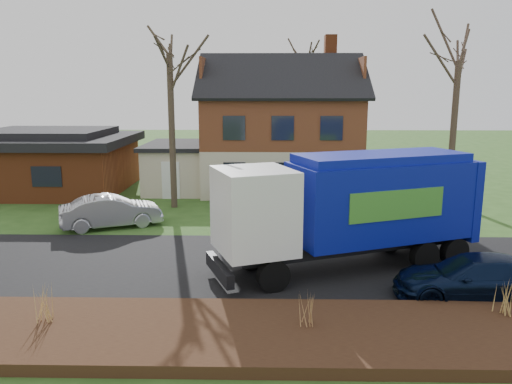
{
  "coord_description": "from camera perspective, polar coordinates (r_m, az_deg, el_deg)",
  "views": [
    {
      "loc": [
        1.13,
        -16.53,
        6.0
      ],
      "look_at": [
        0.73,
        2.5,
        2.09
      ],
      "focal_mm": 35.0,
      "sensor_mm": 36.0,
      "label": 1
    }
  ],
  "objects": [
    {
      "name": "navy_wagon",
      "position": [
        15.95,
        23.64,
        -8.99
      ],
      "size": [
        4.6,
        1.99,
        1.32
      ],
      "primitive_type": "imported",
      "rotation": [
        0.0,
        0.0,
        -1.6
      ],
      "color": "black",
      "rests_on": "ground"
    },
    {
      "name": "grass_clump_east",
      "position": [
        14.57,
        26.58,
        -10.76
      ],
      "size": [
        0.37,
        0.3,
        0.92
      ],
      "color": "tan",
      "rests_on": "mulch_verge"
    },
    {
      "name": "tree_front_east",
      "position": [
        28.51,
        22.36,
        16.1
      ],
      "size": [
        3.83,
        3.83,
        10.65
      ],
      "color": "#46352A",
      "rests_on": "ground"
    },
    {
      "name": "grass_clump_west",
      "position": [
        13.87,
        -23.01,
        -11.56
      ],
      "size": [
        0.35,
        0.29,
        0.92
      ],
      "color": "tan",
      "rests_on": "mulch_verge"
    },
    {
      "name": "garbage_truck",
      "position": [
        17.04,
        11.21,
        -1.32
      ],
      "size": [
        9.39,
        5.55,
        3.91
      ],
      "rotation": [
        0.0,
        0.0,
        0.37
      ],
      "color": "black",
      "rests_on": "ground"
    },
    {
      "name": "road",
      "position": [
        17.62,
        -2.58,
        -8.29
      ],
      "size": [
        80.0,
        7.0,
        0.02
      ],
      "primitive_type": "cube",
      "color": "black",
      "rests_on": "ground"
    },
    {
      "name": "ground",
      "position": [
        17.62,
        -2.58,
        -8.32
      ],
      "size": [
        120.0,
        120.0,
        0.0
      ],
      "primitive_type": "plane",
      "color": "#2B4E1A",
      "rests_on": "ground"
    },
    {
      "name": "tree_front_west",
      "position": [
        25.85,
        -9.97,
        17.74
      ],
      "size": [
        3.61,
        3.61,
        10.73
      ],
      "color": "#423527",
      "rests_on": "ground"
    },
    {
      "name": "silver_sedan",
      "position": [
        23.04,
        -16.23,
        -2.13
      ],
      "size": [
        4.6,
        3.13,
        1.44
      ],
      "primitive_type": "imported",
      "rotation": [
        0.0,
        0.0,
        1.98
      ],
      "color": "#A6A9AE",
      "rests_on": "ground"
    },
    {
      "name": "tree_back",
      "position": [
        37.87,
        5.75,
        15.55
      ],
      "size": [
        3.28,
        3.28,
        10.38
      ],
      "color": "#392D22",
      "rests_on": "ground"
    },
    {
      "name": "main_house",
      "position": [
        30.51,
        1.88,
        7.88
      ],
      "size": [
        12.95,
        8.95,
        9.26
      ],
      "color": "beige",
      "rests_on": "ground"
    },
    {
      "name": "grass_clump_mid",
      "position": [
        12.62,
        5.63,
        -13.07
      ],
      "size": [
        0.32,
        0.26,
        0.89
      ],
      "color": "#9E7246",
      "rests_on": "mulch_verge"
    },
    {
      "name": "ranch_house",
      "position": [
        32.59,
        -22.62,
        3.32
      ],
      "size": [
        9.8,
        8.2,
        3.7
      ],
      "color": "brown",
      "rests_on": "ground"
    },
    {
      "name": "mulch_verge",
      "position": [
        12.71,
        -4.2,
        -15.83
      ],
      "size": [
        80.0,
        3.5,
        0.3
      ],
      "primitive_type": "cube",
      "color": "black",
      "rests_on": "ground"
    }
  ]
}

